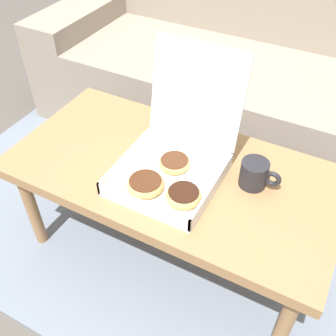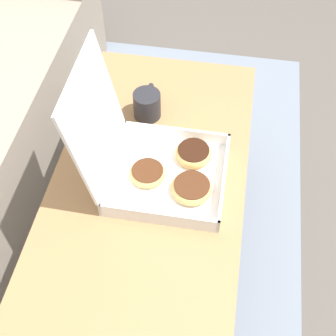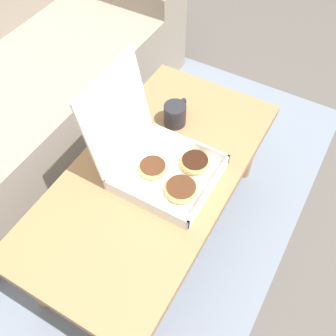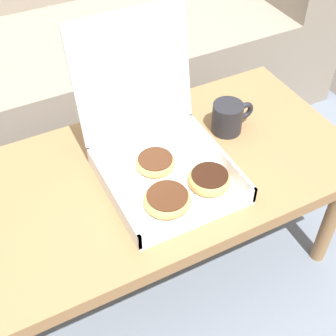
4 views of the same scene
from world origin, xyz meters
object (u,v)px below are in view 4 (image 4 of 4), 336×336
(couch, at_px, (57,54))
(coffee_mug, at_px, (228,117))
(coffee_table, at_px, (154,182))
(pastry_box, at_px, (165,157))

(couch, height_order, coffee_mug, couch)
(couch, xyz_separation_m, coffee_table, (0.00, -0.89, 0.09))
(couch, relative_size, coffee_table, 2.01)
(coffee_table, distance_m, pastry_box, 0.11)
(coffee_table, bearing_deg, pastry_box, -56.03)
(coffee_table, height_order, coffee_mug, coffee_mug)
(couch, relative_size, pastry_box, 5.68)
(couch, xyz_separation_m, pastry_box, (0.02, -0.92, 0.20))
(pastry_box, bearing_deg, couch, 91.12)
(pastry_box, height_order, coffee_mug, pastry_box)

